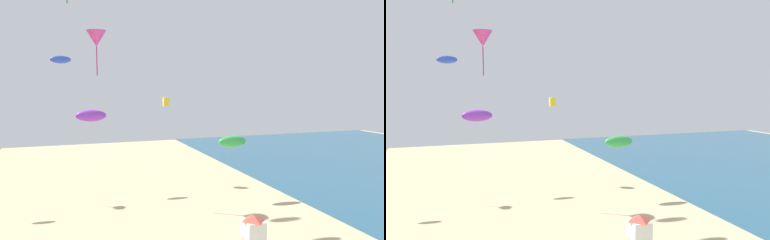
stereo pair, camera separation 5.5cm
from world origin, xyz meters
TOP-DOWN VIEW (x-y plane):
  - lifeguard_stand at (9.76, 14.65)m, footprint 1.10×1.10m
  - kite_purple_parafoil at (1.17, 17.37)m, footprint 1.64×0.45m
  - kite_magenta_delta at (2.46, 27.69)m, footprint 1.58×1.58m
  - kite_blue_parafoil at (-0.30, 33.03)m, footprint 1.83×0.51m
  - kite_green_parafoil at (13.27, 25.13)m, footprint 2.53×0.70m
  - kite_yellow_box at (9.41, 32.27)m, footprint 0.56×0.56m

SIDE VIEW (x-z plane):
  - lifeguard_stand at x=9.76m, z-range 0.56..3.11m
  - kite_green_parafoil at x=13.27m, z-range 4.53..5.52m
  - kite_yellow_box at x=9.41m, z-range 7.71..8.58m
  - kite_purple_parafoil at x=1.17m, z-range 7.88..8.51m
  - kite_blue_parafoil at x=-0.30m, z-range 11.74..12.45m
  - kite_magenta_delta at x=2.46m, z-range 11.70..15.30m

